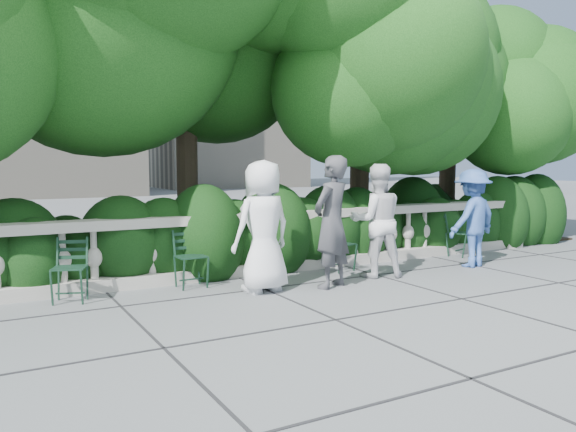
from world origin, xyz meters
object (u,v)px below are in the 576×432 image
person_older_blue (472,218)px  chair_e (467,257)px  person_casual_man (376,221)px  person_woman_grey (332,222)px  person_businessman (263,226)px  chair_a (68,305)px  chair_f (347,272)px  chair_c (195,289)px

person_older_blue → chair_e: bearing=-141.1°
person_casual_man → person_woman_grey: bearing=36.7°
person_casual_man → person_businessman: bearing=22.2°
chair_e → person_businessman: bearing=168.3°
chair_a → chair_f: 4.28m
chair_a → person_older_blue: bearing=15.8°
chair_a → person_businessman: person_businessman is taller
chair_c → person_casual_man: 2.97m
chair_f → person_older_blue: (2.18, -0.62, 0.84)m
chair_a → chair_e: (7.13, 0.12, 0.00)m
chair_f → person_businessman: (-1.80, -0.54, 0.91)m
person_older_blue → person_casual_man: bearing=-11.9°
chair_a → chair_e: same height
chair_a → person_woman_grey: bearing=8.5°
chair_e → person_older_blue: 1.30m
chair_c → person_casual_man: bearing=-13.1°
chair_a → person_casual_man: size_ratio=0.48×
chair_a → chair_f: size_ratio=1.00×
person_woman_grey → person_casual_man: (1.03, 0.29, -0.06)m
chair_a → chair_e: 7.14m
person_businessman → person_woman_grey: (0.97, -0.25, 0.03)m
person_businessman → person_older_blue: (3.97, -0.08, -0.07)m
chair_e → person_casual_man: person_casual_man is taller
chair_e → person_businessman: (-4.65, -0.65, 0.91)m
chair_e → person_woman_grey: person_woman_grey is taller
chair_c → person_businessman: size_ratio=0.46×
chair_e → person_woman_grey: 3.90m
chair_f → person_woman_grey: size_ratio=0.44×
person_woman_grey → chair_c: bearing=-49.1°
person_woman_grey → person_older_blue: person_woman_grey is taller
chair_f → person_casual_man: (0.20, -0.50, 0.88)m
person_businessman → person_casual_man: 2.00m
person_woman_grey → chair_f: bearing=-160.2°
person_woman_grey → person_casual_man: 1.08m
chair_c → person_woman_grey: 2.15m
chair_a → person_woman_grey: size_ratio=0.44×
chair_f → person_casual_man: bearing=-79.7°
chair_c → chair_e: (5.43, 0.07, 0.00)m
chair_e → chair_c: bearing=161.1°
person_businessman → chair_f: bearing=-172.7°
chair_a → person_businessman: bearing=9.1°
chair_f → person_woman_grey: person_woman_grey is taller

